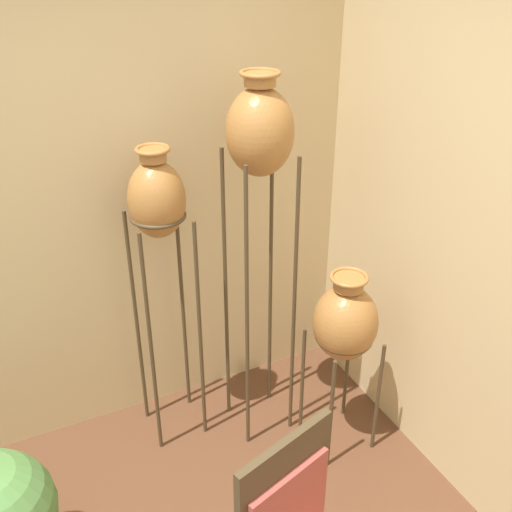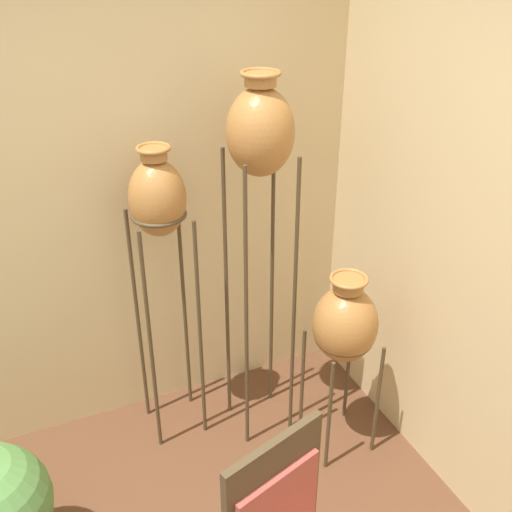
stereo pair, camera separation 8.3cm
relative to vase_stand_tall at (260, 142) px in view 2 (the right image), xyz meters
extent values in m
cube|color=#D1B784|center=(-0.96, 0.44, -0.30)|extent=(7.29, 0.06, 2.70)
cylinder|color=#473823|center=(-0.13, -0.13, -0.85)|extent=(0.02, 0.02, 1.61)
cylinder|color=#473823|center=(0.13, -0.13, -0.85)|extent=(0.02, 0.02, 1.61)
cylinder|color=#473823|center=(-0.13, 0.13, -0.85)|extent=(0.02, 0.02, 1.61)
cylinder|color=#473823|center=(0.13, 0.13, -0.85)|extent=(0.02, 0.02, 1.61)
torus|color=#473823|center=(0.00, 0.00, -0.05)|extent=(0.27, 0.27, 0.02)
ellipsoid|color=#A87038|center=(0.00, 0.00, 0.05)|extent=(0.31, 0.31, 0.40)
cylinder|color=#A87038|center=(0.00, 0.00, 0.28)|extent=(0.14, 0.14, 0.05)
torus|color=#A87038|center=(0.00, 0.00, 0.30)|extent=(0.18, 0.18, 0.02)
cylinder|color=#473823|center=(-0.58, 0.04, -1.00)|extent=(0.02, 0.02, 1.31)
cylinder|color=#473823|center=(-0.32, 0.04, -1.00)|extent=(0.02, 0.02, 1.31)
cylinder|color=#473823|center=(-0.58, 0.30, -1.00)|extent=(0.02, 0.02, 1.31)
cylinder|color=#473823|center=(-0.32, 0.30, -1.00)|extent=(0.02, 0.02, 1.31)
torus|color=#473823|center=(-0.45, 0.17, -0.35)|extent=(0.27, 0.27, 0.02)
ellipsoid|color=#A87038|center=(-0.45, 0.17, -0.26)|extent=(0.27, 0.27, 0.38)
cylinder|color=#A87038|center=(-0.45, 0.17, -0.05)|extent=(0.12, 0.12, 0.05)
torus|color=#A87038|center=(-0.45, 0.17, -0.02)|extent=(0.16, 0.16, 0.02)
cylinder|color=#473823|center=(0.17, -0.47, -1.31)|extent=(0.02, 0.02, 0.69)
cylinder|color=#473823|center=(0.46, -0.47, -1.31)|extent=(0.02, 0.02, 0.69)
cylinder|color=#473823|center=(0.17, -0.18, -1.31)|extent=(0.02, 0.02, 0.69)
cylinder|color=#473823|center=(0.46, -0.18, -1.31)|extent=(0.02, 0.02, 0.69)
torus|color=#473823|center=(0.32, -0.32, -0.96)|extent=(0.29, 0.29, 0.02)
ellipsoid|color=#A87038|center=(0.32, -0.32, -0.88)|extent=(0.33, 0.33, 0.40)
cylinder|color=#A87038|center=(0.32, -0.32, -0.65)|extent=(0.15, 0.15, 0.06)
torus|color=#A87038|center=(0.32, -0.32, -0.62)|extent=(0.19, 0.19, 0.02)
cube|color=#473823|center=(-0.45, -1.10, -0.89)|extent=(0.41, 0.15, 0.55)
camera|label=1|loc=(-1.15, -2.33, 0.84)|focal=42.00mm
camera|label=2|loc=(-1.07, -2.36, 0.84)|focal=42.00mm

